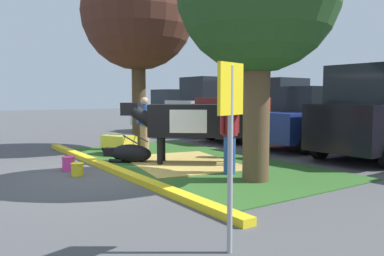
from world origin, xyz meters
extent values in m
plane|color=#4C4C4F|center=(0.00, 0.00, 0.00)|extent=(80.00, 80.00, 0.00)
cube|color=#2D5B23|center=(-0.35, 2.37, 0.01)|extent=(8.22, 4.07, 0.02)
cube|color=yellow|center=(-0.35, 0.18, 0.06)|extent=(9.42, 0.24, 0.12)
cube|color=tan|center=(-0.18, 2.04, 0.03)|extent=(3.58, 2.94, 0.04)
cylinder|color=#4C3823|center=(-3.06, 2.27, 1.52)|extent=(0.44, 0.44, 3.05)
sphere|color=#4C281E|center=(-3.06, 2.27, 4.27)|extent=(3.49, 3.49, 3.49)
cylinder|color=brown|center=(2.36, 2.17, 1.33)|extent=(0.53, 0.53, 2.66)
cube|color=black|center=(0.12, 2.24, 1.11)|extent=(1.98, 2.23, 0.80)
cube|color=white|center=(0.02, 2.12, 1.11)|extent=(1.12, 1.15, 0.56)
cylinder|color=black|center=(-0.71, 1.20, 1.21)|extent=(0.65, 0.70, 0.58)
cube|color=black|center=(-0.91, 0.95, 1.39)|extent=(0.48, 0.51, 0.32)
cube|color=white|center=(-1.04, 0.80, 1.35)|extent=(0.23, 0.22, 0.20)
cylinder|color=black|center=(-0.23, 1.42, 0.36)|extent=(0.14, 0.14, 0.71)
cylinder|color=black|center=(-0.61, 1.72, 0.36)|extent=(0.14, 0.14, 0.71)
cylinder|color=black|center=(0.85, 2.76, 0.36)|extent=(0.14, 0.14, 0.71)
cylinder|color=black|center=(0.47, 3.07, 0.36)|extent=(0.14, 0.14, 0.71)
cylinder|color=black|center=(0.87, 3.18, 0.86)|extent=(0.06, 0.06, 0.70)
ellipsoid|color=black|center=(-1.04, 1.03, 0.24)|extent=(1.15, 1.08, 0.48)
cube|color=black|center=(-1.50, 0.64, 0.26)|extent=(0.34, 0.33, 0.22)
cube|color=silver|center=(-1.59, 0.56, 0.26)|extent=(0.11, 0.12, 0.16)
cylinder|color=black|center=(-1.19, 0.66, 0.06)|extent=(0.33, 0.30, 0.10)
cylinder|color=#23478C|center=(1.55, 2.16, 0.43)|extent=(0.26, 0.26, 0.86)
cylinder|color=maroon|center=(1.55, 2.16, 1.16)|extent=(0.34, 0.34, 0.59)
sphere|color=beige|center=(1.55, 2.16, 1.58)|extent=(0.23, 0.23, 0.23)
cylinder|color=maroon|center=(1.56, 1.94, 1.19)|extent=(0.09, 0.09, 0.56)
cylinder|color=maroon|center=(1.54, 2.38, 1.19)|extent=(0.09, 0.09, 0.56)
cylinder|color=#9E7F5B|center=(-2.24, 2.04, 0.43)|extent=(0.26, 0.26, 0.86)
cylinder|color=#23478C|center=(-2.24, 2.04, 1.16)|extent=(0.34, 0.34, 0.59)
sphere|color=tan|center=(-2.24, 2.04, 1.57)|extent=(0.23, 0.23, 0.23)
cylinder|color=#23478C|center=(-2.25, 2.26, 1.19)|extent=(0.09, 0.09, 0.56)
cylinder|color=#23478C|center=(-2.23, 1.82, 1.19)|extent=(0.09, 0.09, 0.56)
cylinder|color=maroon|center=(0.21, 3.95, 0.40)|extent=(0.26, 0.26, 0.81)
cylinder|color=#9E7F5B|center=(0.21, 3.95, 1.08)|extent=(0.34, 0.34, 0.55)
sphere|color=beige|center=(0.21, 3.95, 1.47)|extent=(0.22, 0.22, 0.22)
cylinder|color=#9E7F5B|center=(0.43, 3.99, 1.11)|extent=(0.09, 0.09, 0.53)
cylinder|color=#9E7F5B|center=(0.00, 3.92, 1.11)|extent=(0.09, 0.09, 0.53)
cube|color=gold|center=(-2.44, 1.30, 0.40)|extent=(1.06, 0.89, 0.36)
cylinder|color=black|center=(-2.91, 1.12, 0.18)|extent=(0.37, 0.23, 0.36)
cylinder|color=black|center=(-2.08, 1.21, 0.12)|extent=(0.04, 0.04, 0.24)
cylinder|color=black|center=(-2.25, 1.62, 0.12)|extent=(0.04, 0.04, 0.24)
cylinder|color=black|center=(-1.76, 1.34, 0.52)|extent=(0.51, 0.24, 0.23)
cylinder|color=black|center=(-1.92, 1.75, 0.52)|extent=(0.51, 0.24, 0.23)
cylinder|color=#99999E|center=(4.84, -0.57, 1.03)|extent=(0.06, 0.06, 2.06)
cube|color=yellow|center=(4.84, -0.57, 1.81)|extent=(0.17, 0.43, 0.56)
cylinder|color=#EA3893|center=(-0.89, -0.63, 0.16)|extent=(0.28, 0.28, 0.32)
torus|color=#EA3893|center=(-0.89, -0.63, 0.32)|extent=(0.31, 0.31, 0.02)
cylinder|color=yellow|center=(-0.20, -0.64, 0.14)|extent=(0.26, 0.26, 0.27)
torus|color=yellow|center=(-0.20, -0.64, 0.27)|extent=(0.28, 0.28, 0.02)
cube|color=silver|center=(-8.44, 7.09, 0.77)|extent=(1.99, 4.48, 0.90)
cube|color=black|center=(-8.44, 7.09, 1.62)|extent=(1.68, 2.27, 0.80)
cylinder|color=black|center=(-9.40, 8.48, 0.32)|extent=(0.25, 0.65, 0.64)
cylinder|color=black|center=(-7.60, 8.56, 0.32)|extent=(0.25, 0.65, 0.64)
cylinder|color=black|center=(-9.27, 5.63, 0.32)|extent=(0.25, 0.65, 0.64)
cylinder|color=black|center=(-7.47, 5.70, 0.32)|extent=(0.25, 0.65, 0.64)
cube|color=#B7B7BC|center=(-5.73, 7.59, 0.92)|extent=(2.10, 4.68, 1.20)
cube|color=black|center=(-5.73, 7.59, 2.02)|extent=(1.81, 3.27, 1.00)
cylinder|color=black|center=(-6.74, 9.04, 0.32)|extent=(0.25, 0.65, 0.64)
cylinder|color=black|center=(-4.84, 9.13, 0.32)|extent=(0.25, 0.65, 0.64)
cylinder|color=black|center=(-6.61, 6.06, 0.32)|extent=(0.25, 0.65, 0.64)
cylinder|color=black|center=(-4.71, 6.14, 0.32)|extent=(0.25, 0.65, 0.64)
cube|color=maroon|center=(-3.11, 7.63, 0.87)|extent=(2.24, 5.48, 1.10)
cube|color=black|center=(-3.15, 8.58, 1.92)|extent=(1.92, 1.88, 1.00)
cube|color=maroon|center=(-3.06, 6.42, 1.54)|extent=(2.02, 2.78, 0.24)
cylinder|color=black|center=(-4.19, 9.34, 0.32)|extent=(0.25, 0.65, 0.64)
cylinder|color=black|center=(-2.19, 9.43, 0.32)|extent=(0.25, 0.65, 0.64)
cylinder|color=black|center=(-4.03, 5.83, 0.32)|extent=(0.25, 0.65, 0.64)
cylinder|color=black|center=(-2.04, 5.92, 0.32)|extent=(0.25, 0.65, 0.64)
cube|color=navy|center=(-0.35, 7.25, 0.77)|extent=(1.99, 4.48, 0.90)
cube|color=black|center=(-0.35, 7.25, 1.62)|extent=(1.68, 2.27, 0.80)
cylinder|color=black|center=(-1.31, 8.64, 0.32)|extent=(0.25, 0.65, 0.64)
cylinder|color=black|center=(0.49, 8.72, 0.32)|extent=(0.25, 0.65, 0.64)
cylinder|color=black|center=(-1.19, 5.78, 0.32)|extent=(0.25, 0.65, 0.64)
cylinder|color=black|center=(0.61, 5.86, 0.32)|extent=(0.25, 0.65, 0.64)
cube|color=black|center=(2.17, 7.12, 0.92)|extent=(2.10, 4.68, 1.20)
cube|color=black|center=(2.17, 7.12, 2.02)|extent=(1.81, 3.27, 1.00)
cylinder|color=black|center=(1.16, 8.57, 0.32)|extent=(0.25, 0.65, 0.64)
cylinder|color=black|center=(1.29, 5.58, 0.32)|extent=(0.25, 0.65, 0.64)
camera|label=1|loc=(8.06, -3.26, 1.74)|focal=36.42mm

